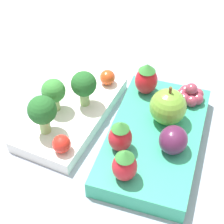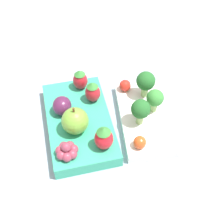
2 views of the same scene
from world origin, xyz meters
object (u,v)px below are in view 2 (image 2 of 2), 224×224
(cherry_tomato_1, at_px, (125,86))
(cherry_tomato_0, at_px, (140,142))
(strawberry_2, at_px, (104,138))
(broccoli_floret_0, at_px, (155,99))
(broccoli_floret_1, at_px, (146,82))
(plum, at_px, (62,106))
(grape_cluster, at_px, (67,151))
(bento_box_fruit, at_px, (79,123))
(bento_box_savoury, at_px, (144,118))
(broccoli_floret_2, at_px, (141,110))
(apple, at_px, (75,121))
(strawberry_1, at_px, (80,80))
(strawberry_0, at_px, (93,92))

(cherry_tomato_1, bearing_deg, cherry_tomato_0, 2.23)
(cherry_tomato_1, distance_m, strawberry_2, 0.16)
(broccoli_floret_0, relative_size, cherry_tomato_1, 2.10)
(broccoli_floret_1, distance_m, plum, 0.17)
(cherry_tomato_0, bearing_deg, grape_cluster, -86.47)
(broccoli_floret_1, bearing_deg, strawberry_2, -37.40)
(strawberry_2, bearing_deg, broccoli_floret_0, 127.67)
(cherry_tomato_1, bearing_deg, broccoli_floret_0, 37.22)
(cherry_tomato_0, xyz_separation_m, strawberry_2, (-0.00, -0.06, 0.02))
(bento_box_fruit, distance_m, cherry_tomato_1, 0.13)
(bento_box_savoury, distance_m, broccoli_floret_0, 0.05)
(broccoli_floret_2, relative_size, plum, 1.42)
(broccoli_floret_1, bearing_deg, apple, -60.12)
(cherry_tomato_1, bearing_deg, grape_cluster, -38.33)
(strawberry_2, bearing_deg, strawberry_1, -167.64)
(broccoli_floret_1, bearing_deg, broccoli_floret_0, 13.26)
(plum, bearing_deg, bento_box_savoury, 83.51)
(cherry_tomato_1, bearing_deg, apple, -45.87)
(broccoli_floret_0, bearing_deg, bento_box_fruit, -84.64)
(grape_cluster, bearing_deg, cherry_tomato_0, 93.53)
(broccoli_floret_1, relative_size, strawberry_1, 1.28)
(broccoli_floret_1, bearing_deg, strawberry_0, -85.09)
(broccoli_floret_0, height_order, strawberry_0, strawberry_0)
(bento_box_fruit, bearing_deg, apple, -12.44)
(broccoli_floret_2, bearing_deg, cherry_tomato_1, -170.42)
(broccoli_floret_0, xyz_separation_m, broccoli_floret_2, (0.03, -0.03, 0.00))
(broccoli_floret_0, xyz_separation_m, cherry_tomato_1, (-0.06, -0.05, -0.02))
(bento_box_savoury, distance_m, strawberry_0, 0.11)
(bento_box_fruit, distance_m, strawberry_1, 0.09)
(bento_box_savoury, bearing_deg, strawberry_0, -114.47)
(broccoli_floret_0, height_order, apple, apple)
(plum, bearing_deg, cherry_tomato_1, 113.20)
(broccoli_floret_2, height_order, cherry_tomato_1, broccoli_floret_2)
(strawberry_2, bearing_deg, broccoli_floret_1, 142.60)
(bento_box_savoury, relative_size, broccoli_floret_2, 3.44)
(broccoli_floret_1, bearing_deg, bento_box_savoury, -10.26)
(apple, height_order, plum, apple)
(apple, distance_m, strawberry_2, 0.06)
(bento_box_fruit, xyz_separation_m, cherry_tomato_0, (0.07, 0.11, 0.02))
(bento_box_savoury, distance_m, cherry_tomato_1, 0.08)
(broccoli_floret_1, height_order, strawberry_2, same)
(cherry_tomato_1, xyz_separation_m, plum, (0.06, -0.13, 0.01))
(broccoli_floret_1, relative_size, cherry_tomato_0, 2.49)
(broccoli_floret_2, xyz_separation_m, cherry_tomato_1, (-0.09, -0.02, -0.02))
(strawberry_2, bearing_deg, grape_cluster, -81.33)
(strawberry_1, height_order, strawberry_2, strawberry_2)
(plum, relative_size, grape_cluster, 0.98)
(bento_box_fruit, relative_size, broccoli_floret_1, 3.87)
(cherry_tomato_1, distance_m, apple, 0.15)
(strawberry_0, distance_m, strawberry_1, 0.04)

